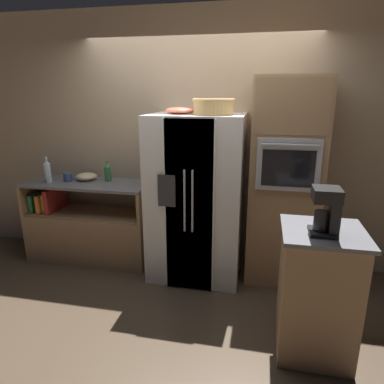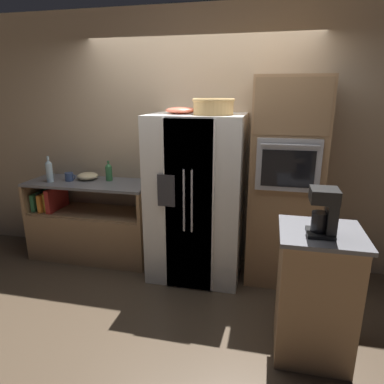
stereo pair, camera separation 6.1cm
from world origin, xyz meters
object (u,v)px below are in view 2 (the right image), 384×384
(mixing_bowl, at_px, (88,176))
(fruit_bowl, at_px, (181,110))
(refrigerator, at_px, (197,198))
(wicker_basket, at_px, (213,106))
(coffee_maker, at_px, (326,210))
(bottle_tall, at_px, (109,172))
(mug, at_px, (69,177))
(wall_oven, at_px, (285,183))
(bottle_short, at_px, (49,171))

(mixing_bowl, bearing_deg, fruit_bowl, -9.50)
(refrigerator, xyz_separation_m, wicker_basket, (0.17, -0.07, 0.94))
(refrigerator, distance_m, coffee_maker, 1.57)
(refrigerator, relative_size, bottle_tall, 7.41)
(mug, xyz_separation_m, mixing_bowl, (0.18, 0.10, -0.01))
(wall_oven, relative_size, fruit_bowl, 6.77)
(mixing_bowl, xyz_separation_m, coffee_maker, (2.46, -1.26, 0.19))
(wall_oven, bearing_deg, fruit_bowl, -174.86)
(wall_oven, bearing_deg, refrigerator, -174.13)
(mixing_bowl, bearing_deg, bottle_short, -152.54)
(wall_oven, distance_m, coffee_maker, 1.18)
(fruit_bowl, bearing_deg, coffee_maker, -39.98)
(wicker_basket, bearing_deg, refrigerator, 156.68)
(bottle_short, distance_m, mug, 0.23)
(wicker_basket, xyz_separation_m, bottle_short, (-1.90, 0.08, -0.74))
(fruit_bowl, height_order, mixing_bowl, fruit_bowl)
(mixing_bowl, bearing_deg, wicker_basket, -10.06)
(coffee_maker, bearing_deg, fruit_bowl, 140.02)
(fruit_bowl, xyz_separation_m, bottle_short, (-1.57, 0.01, -0.69))
(mug, bearing_deg, wall_oven, -0.13)
(wicker_basket, bearing_deg, mug, 174.27)
(refrigerator, height_order, wicker_basket, wicker_basket)
(fruit_bowl, xyz_separation_m, coffee_maker, (1.27, -1.06, -0.59))
(wicker_basket, xyz_separation_m, fruit_bowl, (-0.34, 0.07, -0.05))
(wicker_basket, relative_size, fruit_bowl, 1.31)
(fruit_bowl, xyz_separation_m, bottle_tall, (-0.93, 0.21, -0.72))
(bottle_tall, bearing_deg, refrigerator, -10.97)
(coffee_maker, bearing_deg, wall_oven, 100.68)
(wall_oven, xyz_separation_m, bottle_short, (-2.61, -0.09, 0.02))
(wicker_basket, distance_m, coffee_maker, 1.50)
(bottle_tall, relative_size, mug, 1.80)
(bottle_short, relative_size, mug, 2.32)
(wall_oven, height_order, coffee_maker, wall_oven)
(wicker_basket, bearing_deg, coffee_maker, -46.76)
(bottle_tall, xyz_separation_m, mixing_bowl, (-0.27, -0.01, -0.06))
(wicker_basket, distance_m, bottle_tall, 1.50)
(refrigerator, bearing_deg, coffee_maker, -43.95)
(bottle_tall, bearing_deg, bottle_short, -162.08)
(mug, height_order, mixing_bowl, mug)
(refrigerator, distance_m, wicker_basket, 0.96)
(bottle_short, distance_m, coffee_maker, 3.03)
(bottle_short, bearing_deg, mug, 25.60)
(mug, bearing_deg, bottle_short, -154.40)
(bottle_short, distance_m, mixing_bowl, 0.42)
(coffee_maker, bearing_deg, bottle_tall, 149.83)
(refrigerator, bearing_deg, wall_oven, 5.87)
(refrigerator, distance_m, mug, 1.55)
(wicker_basket, xyz_separation_m, coffee_maker, (0.93, -0.99, -0.63))
(fruit_bowl, bearing_deg, mug, 175.85)
(fruit_bowl, bearing_deg, bottle_tall, 167.00)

